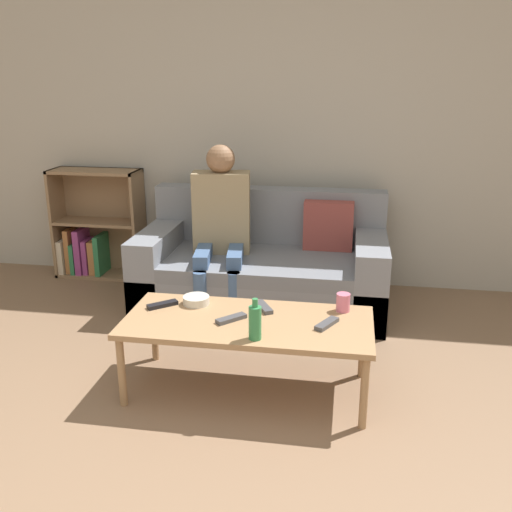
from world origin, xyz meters
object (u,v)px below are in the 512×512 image
at_px(coffee_table, 248,326).
at_px(tv_remote_1, 163,305).
at_px(person_adult, 221,218).
at_px(bookshelf, 95,233).
at_px(couch, 264,269).
at_px(cup_near, 343,302).
at_px(tv_remote_2, 231,319).
at_px(snack_bowl, 196,300).
at_px(tv_remote_0, 327,324).
at_px(tv_remote_3, 264,307).
at_px(bottle, 255,322).

distance_m(coffee_table, tv_remote_1, 0.51).
bearing_deg(person_adult, bookshelf, 149.82).
bearing_deg(couch, cup_near, -60.15).
distance_m(couch, coffee_table, 1.23).
xyz_separation_m(person_adult, tv_remote_2, (0.32, -1.17, -0.24)).
distance_m(tv_remote_1, snack_bowl, 0.19).
distance_m(cup_near, tv_remote_0, 0.22).
bearing_deg(tv_remote_1, couch, 120.11).
bearing_deg(tv_remote_2, tv_remote_1, -152.18).
height_order(cup_near, tv_remote_3, cup_near).
height_order(bookshelf, snack_bowl, bookshelf).
height_order(person_adult, snack_bowl, person_adult).
xyz_separation_m(couch, tv_remote_2, (0.02, -1.25, 0.15)).
height_order(tv_remote_1, tv_remote_2, same).
bearing_deg(tv_remote_3, snack_bowl, 149.75).
bearing_deg(tv_remote_0, coffee_table, -152.14).
bearing_deg(bookshelf, couch, -15.43).
relative_size(person_adult, bottle, 5.57).
xyz_separation_m(snack_bowl, bottle, (0.40, -0.38, 0.07)).
height_order(bookshelf, tv_remote_0, bookshelf).
bearing_deg(cup_near, tv_remote_1, -174.12).
xyz_separation_m(coffee_table, tv_remote_1, (-0.50, 0.10, 0.05)).
relative_size(tv_remote_1, tv_remote_3, 0.93).
bearing_deg(snack_bowl, bottle, -43.62).
bearing_deg(couch, tv_remote_1, -109.39).
bearing_deg(tv_remote_2, coffee_table, 58.68).
distance_m(tv_remote_0, tv_remote_3, 0.39).
height_order(person_adult, tv_remote_3, person_adult).
bearing_deg(couch, coffee_table, -85.34).
bearing_deg(tv_remote_0, cup_near, 97.78).
bearing_deg(tv_remote_3, bottle, -116.85).
relative_size(coffee_table, tv_remote_2, 8.36).
distance_m(bookshelf, snack_bowl, 1.95).
relative_size(tv_remote_1, snack_bowl, 1.09).
distance_m(cup_near, bottle, 0.58).
bearing_deg(tv_remote_1, coffee_table, 38.02).
height_order(tv_remote_0, tv_remote_3, same).
xyz_separation_m(bookshelf, tv_remote_0, (2.01, -1.64, 0.06)).
distance_m(tv_remote_1, bottle, 0.65).
xyz_separation_m(cup_near, tv_remote_0, (-0.08, -0.20, -0.04)).
distance_m(bookshelf, cup_near, 2.53).
xyz_separation_m(couch, snack_bowl, (-0.22, -1.06, 0.17)).
bearing_deg(snack_bowl, cup_near, 2.47).
height_order(cup_near, tv_remote_2, cup_near).
bearing_deg(bottle, tv_remote_2, 129.73).
bearing_deg(bottle, bookshelf, 132.09).
bearing_deg(couch, snack_bowl, -101.83).
relative_size(couch, snack_bowl, 11.92).
relative_size(tv_remote_2, tv_remote_3, 0.90).
distance_m(tv_remote_1, tv_remote_3, 0.56).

